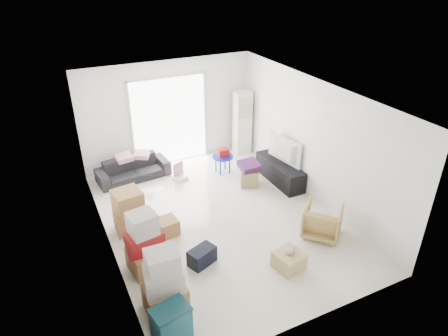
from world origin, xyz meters
TOP-DOWN VIEW (x-y plane):
  - room_shell at (0.00, 0.00)m, footprint 4.98×6.48m
  - sliding_door at (0.00, 2.98)m, footprint 2.10×0.04m
  - ac_tower at (1.95, 2.65)m, footprint 0.45×0.30m
  - tv_console at (2.00, 0.80)m, footprint 0.46×1.55m
  - television at (2.00, 0.80)m, footprint 0.78×1.16m
  - sofa at (-1.17, 2.50)m, footprint 1.79×0.68m
  - pillow_left at (-1.35, 2.52)m, footprint 0.38×0.32m
  - pillow_right at (-0.92, 2.50)m, footprint 0.43×0.41m
  - armchair at (1.57, -1.37)m, footprint 0.94×0.95m
  - storage_bins at (-1.90, -2.40)m, footprint 0.59×0.46m
  - box_stack_a at (-1.80, -1.84)m, footprint 0.63×0.54m
  - box_stack_b at (-1.80, -0.81)m, footprint 0.65×0.65m
  - box_stack_c at (-1.77, 0.45)m, footprint 0.59×0.58m
  - loose_box at (-1.15, 0.00)m, footprint 0.43×0.43m
  - duffel_bag at (-0.88, -1.11)m, footprint 0.56×0.45m
  - ottoman at (1.24, 0.97)m, footprint 0.54×0.54m
  - blanket at (1.24, 0.97)m, footprint 0.48×0.48m
  - kids_table at (0.95, 1.82)m, footprint 0.53×0.53m
  - toy_walker at (-0.16, 1.97)m, footprint 0.39×0.37m
  - wood_crate at (0.46, -1.88)m, footprint 0.55×0.55m
  - plush_bunny at (0.48, -1.87)m, footprint 0.25×0.15m

SIDE VIEW (x-z plane):
  - toy_walker at x=-0.16m, z-range -0.09..0.33m
  - wood_crate at x=0.46m, z-range 0.00..0.31m
  - duffel_bag at x=-0.88m, z-range 0.00..0.31m
  - loose_box at x=-1.15m, z-range 0.00..0.32m
  - ottoman at x=1.24m, z-range 0.00..0.41m
  - tv_console at x=2.00m, z-range 0.00..0.52m
  - storage_bins at x=-1.90m, z-range 0.00..0.61m
  - sofa at x=-1.17m, z-range 0.00..0.69m
  - armchair at x=1.57m, z-range 0.00..0.71m
  - plush_bunny at x=0.48m, z-range 0.30..0.43m
  - box_stack_c at x=-1.77m, z-range -0.01..0.88m
  - kids_table at x=0.95m, z-range 0.14..0.80m
  - blanket at x=1.24m, z-range 0.41..0.55m
  - box_stack_b at x=-1.80m, z-range -0.08..1.09m
  - box_stack_a at x=-1.80m, z-range -0.06..1.08m
  - television at x=2.00m, z-range 0.52..0.66m
  - pillow_left at x=-1.35m, z-range 0.69..0.79m
  - pillow_right at x=-0.92m, z-range 0.69..0.80m
  - ac_tower at x=1.95m, z-range 0.00..1.75m
  - sliding_door at x=0.00m, z-range 0.08..2.41m
  - room_shell at x=0.00m, z-range -0.24..2.94m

